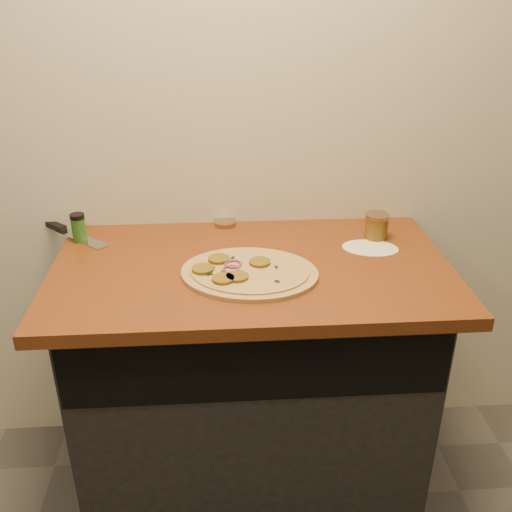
{
  "coord_description": "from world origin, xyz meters",
  "views": [
    {
      "loc": [
        -0.09,
        -0.11,
        1.68
      ],
      "look_at": [
        0.01,
        1.37,
        0.95
      ],
      "focal_mm": 40.0,
      "sensor_mm": 36.0,
      "label": 1
    }
  ],
  "objects": [
    {
      "name": "cabinet",
      "position": [
        0.0,
        1.45,
        0.43
      ],
      "size": [
        1.1,
        0.6,
        0.86
      ],
      "primitive_type": "cube",
      "color": "black",
      "rests_on": "ground"
    },
    {
      "name": "countertop",
      "position": [
        0.0,
        1.42,
        0.88
      ],
      "size": [
        1.2,
        0.7,
        0.04
      ],
      "primitive_type": "cube",
      "color": "brown",
      "rests_on": "cabinet"
    },
    {
      "name": "pizza",
      "position": [
        -0.01,
        1.35,
        0.91
      ],
      "size": [
        0.46,
        0.46,
        0.03
      ],
      "color": "tan",
      "rests_on": "countertop"
    },
    {
      "name": "chefs_knife",
      "position": [
        -0.61,
        1.69,
        0.91
      ],
      "size": [
        0.27,
        0.25,
        0.02
      ],
      "color": "#B7BAC1",
      "rests_on": "countertop"
    },
    {
      "name": "mason_jar_lid",
      "position": [
        -0.07,
        1.72,
        0.91
      ],
      "size": [
        0.09,
        0.09,
        0.02
      ],
      "primitive_type": "cylinder",
      "rotation": [
        0.0,
        0.0,
        -0.24
      ],
      "color": "#9E855B",
      "rests_on": "countertop"
    },
    {
      "name": "salsa_jar",
      "position": [
        0.42,
        1.58,
        0.94
      ],
      "size": [
        0.08,
        0.08,
        0.08
      ],
      "color": "maroon",
      "rests_on": "countertop"
    },
    {
      "name": "spice_shaker",
      "position": [
        -0.55,
        1.62,
        0.95
      ],
      "size": [
        0.05,
        0.05,
        0.09
      ],
      "color": "#23571B",
      "rests_on": "countertop"
    },
    {
      "name": "flour_spill",
      "position": [
        0.39,
        1.5,
        0.9
      ],
      "size": [
        0.21,
        0.21,
        0.0
      ],
      "primitive_type": "cylinder",
      "rotation": [
        0.0,
        0.0,
        -0.21
      ],
      "color": "silver",
      "rests_on": "countertop"
    }
  ]
}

